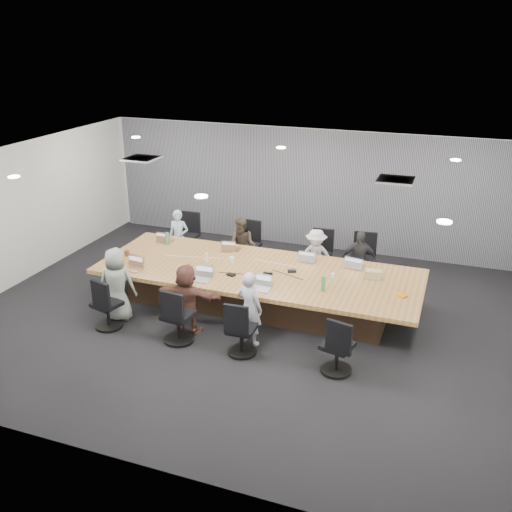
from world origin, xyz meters
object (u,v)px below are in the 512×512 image
(bottle_green_left, at_px, (167,239))
(bottle_clear, at_px, (206,258))
(chair_3, at_px, (361,263))
(conference_table, at_px, (258,286))
(laptop_2, at_px, (309,259))
(person_3, at_px, (359,261))
(laptop_5, at_px, (200,280))
(mug_brown, at_px, (127,253))
(person_1, at_px, (243,246))
(laptop_6, at_px, (261,289))
(person_6, at_px, (249,308))
(bottle_green_right, at_px, (323,284))
(chair_6, at_px, (242,333))
(chair_0, at_px, (186,240))
(person_2, at_px, (316,257))
(stapler, at_px, (268,274))
(chair_4, at_px, (107,308))
(chair_2, at_px, (319,259))
(chair_1, at_px, (248,249))
(laptop_4, at_px, (133,269))
(laptop_3, at_px, (354,265))
(person_5, at_px, (187,299))
(person_0, at_px, (179,237))
(laptop_0, at_px, (166,240))
(chair_5, at_px, (178,320))
(snack_packet, at_px, (402,295))
(canvas_bag, at_px, (373,274))

(bottle_green_left, distance_m, bottle_clear, 1.31)
(chair_3, bearing_deg, conference_table, 40.26)
(laptop_2, relative_size, person_3, 0.26)
(laptop_5, distance_m, mug_brown, 1.93)
(bottle_green_left, bearing_deg, person_1, 29.16)
(conference_table, height_order, laptop_6, laptop_6)
(person_6, distance_m, bottle_green_right, 1.36)
(chair_6, xyz_separation_m, bottle_green_left, (-2.55, 2.28, 0.50))
(chair_0, xyz_separation_m, person_6, (2.68, -3.05, 0.21))
(person_2, relative_size, stapler, 6.81)
(laptop_2, distance_m, bottle_green_right, 1.42)
(laptop_2, bearing_deg, stapler, 62.52)
(conference_table, distance_m, chair_3, 2.36)
(conference_table, relative_size, chair_4, 7.99)
(chair_2, distance_m, bottle_green_left, 3.20)
(chair_0, relative_size, chair_2, 1.08)
(person_1, xyz_separation_m, person_2, (1.60, 0.00, -0.03))
(person_3, bearing_deg, laptop_5, -152.81)
(chair_1, bearing_deg, laptop_4, 63.96)
(person_3, bearing_deg, chair_2, 143.90)
(conference_table, relative_size, bottle_green_left, 22.60)
(chair_0, height_order, chair_2, chair_0)
(chair_6, height_order, stapler, stapler)
(laptop_3, height_order, person_5, person_5)
(chair_1, xyz_separation_m, laptop_4, (-1.35, -2.50, 0.34))
(laptop_2, xyz_separation_m, bottle_green_left, (-2.97, -0.22, 0.12))
(chair_2, bearing_deg, person_5, 59.32)
(conference_table, xyz_separation_m, mug_brown, (-2.65, -0.24, 0.40))
(stapler, bearing_deg, person_3, 48.22)
(laptop_6, bearing_deg, bottle_green_right, 20.41)
(chair_1, bearing_deg, stapler, 122.32)
(mug_brown, bearing_deg, chair_2, 29.64)
(mug_brown, bearing_deg, person_0, 79.02)
(person_2, relative_size, laptop_6, 3.58)
(conference_table, bearing_deg, laptop_4, -159.84)
(chair_0, height_order, laptop_0, chair_0)
(chair_5, distance_m, laptop_4, 1.68)
(person_0, bearing_deg, snack_packet, -26.52)
(conference_table, bearing_deg, person_2, 60.55)
(snack_packet, bearing_deg, laptop_5, -170.81)
(person_3, distance_m, laptop_3, 0.56)
(chair_6, xyz_separation_m, person_2, (0.42, 3.05, 0.21))
(chair_1, relative_size, laptop_3, 2.32)
(canvas_bag, distance_m, snack_packet, 0.82)
(person_1, relative_size, bottle_clear, 6.12)
(chair_6, relative_size, canvas_bag, 2.65)
(conference_table, xyz_separation_m, laptop_6, (0.34, -0.80, 0.35))
(person_6, height_order, bottle_green_right, person_6)
(chair_6, relative_size, laptop_5, 2.12)
(snack_packet, bearing_deg, laptop_6, -166.42)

